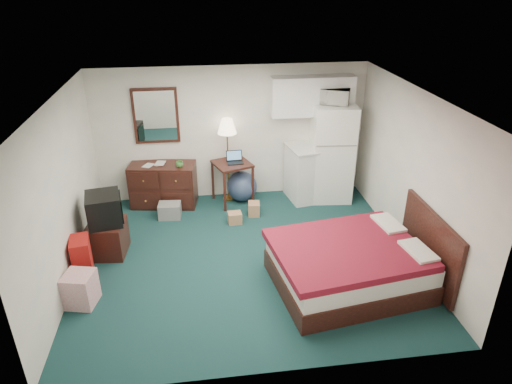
{
  "coord_description": "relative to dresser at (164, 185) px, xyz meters",
  "views": [
    {
      "loc": [
        -0.65,
        -5.83,
        4.0
      ],
      "look_at": [
        0.17,
        0.17,
        1.03
      ],
      "focal_mm": 32.0,
      "sensor_mm": 36.0,
      "label": 1
    }
  ],
  "objects": [
    {
      "name": "floor",
      "position": [
        1.31,
        -1.98,
        -0.4
      ],
      "size": [
        5.0,
        4.5,
        0.01
      ],
      "primitive_type": "cube",
      "color": "black",
      "rests_on": "ground"
    },
    {
      "name": "ceiling",
      "position": [
        1.31,
        -1.98,
        2.1
      ],
      "size": [
        5.0,
        4.5,
        0.01
      ],
      "primitive_type": "cube",
      "color": "silver",
      "rests_on": "walls"
    },
    {
      "name": "walls",
      "position": [
        1.31,
        -1.98,
        0.85
      ],
      "size": [
        5.01,
        4.51,
        2.5
      ],
      "color": "silver",
      "rests_on": "floor"
    },
    {
      "name": "mirror",
      "position": [
        -0.04,
        0.24,
        1.25
      ],
      "size": [
        0.8,
        0.06,
        1.0
      ],
      "primitive_type": null,
      "color": "white",
      "rests_on": "walls"
    },
    {
      "name": "upper_cabinets",
      "position": [
        2.76,
        0.1,
        1.55
      ],
      "size": [
        1.5,
        0.35,
        0.7
      ],
      "primitive_type": null,
      "color": "white",
      "rests_on": "walls"
    },
    {
      "name": "headboard",
      "position": [
        3.77,
        -2.84,
        0.15
      ],
      "size": [
        0.06,
        1.56,
        1.0
      ],
      "primitive_type": null,
      "color": "black",
      "rests_on": "walls"
    },
    {
      "name": "dresser",
      "position": [
        0.0,
        0.0,
        0.0
      ],
      "size": [
        1.25,
        0.71,
        0.81
      ],
      "primitive_type": null,
      "rotation": [
        0.0,
        0.0,
        -0.15
      ],
      "color": "black",
      "rests_on": "floor"
    },
    {
      "name": "floor_lamp",
      "position": [
        1.21,
        0.07,
        0.39
      ],
      "size": [
        0.35,
        0.35,
        1.59
      ],
      "primitive_type": null,
      "rotation": [
        0.0,
        0.0,
        -0.02
      ],
      "color": "#BD833D",
      "rests_on": "floor"
    },
    {
      "name": "desk",
      "position": [
        1.28,
        -0.06,
        -0.01
      ],
      "size": [
        0.8,
        0.8,
        0.8
      ],
      "primitive_type": null,
      "rotation": [
        0.0,
        0.0,
        0.34
      ],
      "color": "black",
      "rests_on": "floor"
    },
    {
      "name": "exercise_ball",
      "position": [
        1.46,
        -0.02,
        -0.12
      ],
      "size": [
        0.71,
        0.71,
        0.57
      ],
      "primitive_type": "sphere",
      "rotation": [
        0.0,
        0.0,
        0.27
      ],
      "color": "navy",
      "rests_on": "floor"
    },
    {
      "name": "kitchen_counter",
      "position": [
        2.83,
        -0.07,
        0.11
      ],
      "size": [
        1.04,
        0.85,
        1.02
      ],
      "primitive_type": null,
      "rotation": [
        0.0,
        0.0,
        0.16
      ],
      "color": "white",
      "rests_on": "floor"
    },
    {
      "name": "fridge",
      "position": [
        3.14,
        -0.1,
        0.51
      ],
      "size": [
        0.82,
        0.82,
        1.83
      ],
      "primitive_type": null,
      "rotation": [
        0.0,
        0.0,
        -0.1
      ],
      "color": "white",
      "rests_on": "floor"
    },
    {
      "name": "bed",
      "position": [
        2.64,
        -2.84,
        -0.09
      ],
      "size": [
        2.18,
        1.81,
        0.63
      ],
      "primitive_type": null,
      "rotation": [
        0.0,
        0.0,
        0.15
      ],
      "color": "#610517",
      "rests_on": "floor"
    },
    {
      "name": "tv_stand",
      "position": [
        -0.79,
        -1.55,
        -0.14
      ],
      "size": [
        0.58,
        0.62,
        0.53
      ],
      "primitive_type": null,
      "rotation": [
        0.0,
        0.0,
        -0.09
      ],
      "color": "black",
      "rests_on": "floor"
    },
    {
      "name": "suitcase",
      "position": [
        -1.04,
        -2.18,
        -0.08
      ],
      "size": [
        0.32,
        0.44,
        0.65
      ],
      "primitive_type": null,
      "rotation": [
        0.0,
        0.0,
        0.18
      ],
      "color": "maroon",
      "rests_on": "floor"
    },
    {
      "name": "retail_box",
      "position": [
        -0.97,
        -2.74,
        -0.17
      ],
      "size": [
        0.44,
        0.44,
        0.46
      ],
      "primitive_type": null,
      "rotation": [
        0.0,
        0.0,
        -0.23
      ],
      "color": "silver",
      "rests_on": "floor"
    },
    {
      "name": "file_bin",
      "position": [
        0.11,
        -0.53,
        -0.27
      ],
      "size": [
        0.41,
        0.32,
        0.27
      ],
      "primitive_type": null,
      "rotation": [
        0.0,
        0.0,
        -0.08
      ],
      "color": "gray",
      "rests_on": "floor"
    },
    {
      "name": "cardboard_box_a",
      "position": [
        1.24,
        -0.89,
        -0.31
      ],
      "size": [
        0.25,
        0.21,
        0.2
      ],
      "primitive_type": null,
      "rotation": [
        0.0,
        0.0,
        0.07
      ],
      "color": "#8A694E",
      "rests_on": "floor"
    },
    {
      "name": "cardboard_box_b",
      "position": [
        1.61,
        -0.64,
        -0.28
      ],
      "size": [
        0.23,
        0.26,
        0.24
      ],
      "primitive_type": null,
      "rotation": [
        0.0,
        0.0,
        -0.11
      ],
      "color": "#8A694E",
      "rests_on": "floor"
    },
    {
      "name": "laptop",
      "position": [
        1.33,
        -0.08,
        0.49
      ],
      "size": [
        0.31,
        0.26,
        0.2
      ],
      "primitive_type": null,
      "rotation": [
        0.0,
        0.0,
        0.07
      ],
      "color": "black",
      "rests_on": "desk"
    },
    {
      "name": "crt_tv",
      "position": [
        -0.78,
        -1.53,
        0.36
      ],
      "size": [
        0.6,
        0.63,
        0.47
      ],
      "primitive_type": null,
      "rotation": [
        0.0,
        0.0,
        0.18
      ],
      "color": "black",
      "rests_on": "tv_stand"
    },
    {
      "name": "microwave",
      "position": [
        3.14,
        -0.08,
        1.6
      ],
      "size": [
        0.57,
        0.46,
        0.34
      ],
      "primitive_type": "imported",
      "rotation": [
        0.0,
        0.0,
        -0.42
      ],
      "color": "white",
      "rests_on": "fridge"
    },
    {
      "name": "book_a",
      "position": [
        -0.3,
        -0.01,
        0.51
      ],
      "size": [
        0.14,
        0.09,
        0.21
      ],
      "primitive_type": "imported",
      "rotation": [
        0.0,
        0.0,
        -0.48
      ],
      "color": "#8A694E",
      "rests_on": "dresser"
    },
    {
      "name": "book_b",
      "position": [
        -0.11,
        0.05,
        0.52
      ],
      "size": [
        0.17,
        0.06,
        0.23
      ],
      "primitive_type": "imported",
      "rotation": [
        0.0,
        0.0,
        -0.21
      ],
      "color": "#8A694E",
      "rests_on": "dresser"
    },
    {
      "name": "mug",
      "position": [
        0.33,
        -0.16,
        0.47
      ],
      "size": [
        0.15,
        0.12,
        0.13
      ],
      "primitive_type": "imported",
      "rotation": [
        0.0,
        0.0,
        0.11
      ],
      "color": "#3F7C34",
      "rests_on": "dresser"
    }
  ]
}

